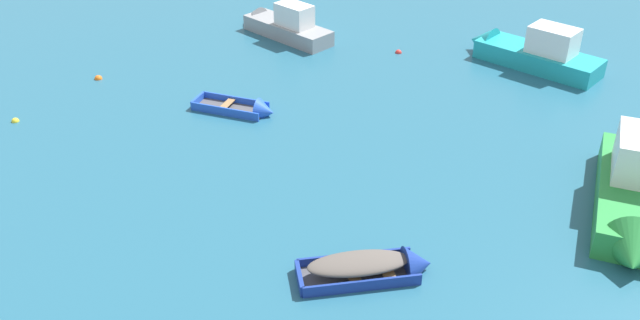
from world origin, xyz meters
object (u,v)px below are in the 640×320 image
Objects in this scene: mooring_buoy_central at (398,53)px; mooring_buoy_near_foreground at (15,121)px; rowboat_deep_blue_near_left at (380,266)px; mooring_buoy_between_boats_right at (98,79)px; rowboat_blue_far_left at (251,110)px; motor_launch_grey_foreground_center at (283,24)px; motor_launch_turquoise_outer_left at (530,51)px; motor_launch_green_back_row_right at (635,196)px.

mooring_buoy_central is 16.76m from mooring_buoy_near_foreground.
mooring_buoy_between_boats_right is at bearing 122.91° from rowboat_deep_blue_near_left.
mooring_buoy_central is (7.20, 5.12, -0.15)m from rowboat_blue_far_left.
rowboat_blue_far_left reaches higher than mooring_buoy_between_boats_right.
motor_launch_grey_foreground_center is at bearing 149.74° from mooring_buoy_central.
motor_launch_turquoise_outer_left is at bearing 53.06° from rowboat_deep_blue_near_left.
rowboat_blue_far_left is 12.97m from motor_launch_turquoise_outer_left.
rowboat_blue_far_left reaches higher than mooring_buoy_near_foreground.
motor_launch_green_back_row_right reaches higher than rowboat_deep_blue_near_left.
mooring_buoy_between_boats_right is (-17.36, 12.68, -0.73)m from motor_launch_green_back_row_right.
rowboat_deep_blue_near_left reaches higher than mooring_buoy_near_foreground.
rowboat_blue_far_left is 8.37m from motor_launch_grey_foreground_center.
mooring_buoy_central is at bearing 158.12° from motor_launch_turquoise_outer_left.
mooring_buoy_between_boats_right is (-13.50, -0.93, 0.00)m from mooring_buoy_central.
motor_launch_turquoise_outer_left is 5.88m from mooring_buoy_central.
rowboat_blue_far_left is at bearing 106.06° from rowboat_deep_blue_near_left.
mooring_buoy_near_foreground is (-20.02, 9.15, -0.73)m from motor_launch_green_back_row_right.
mooring_buoy_between_boats_right is at bearing 53.00° from mooring_buoy_near_foreground.
motor_launch_grey_foreground_center reaches higher than mooring_buoy_central.
rowboat_blue_far_left is 7.57m from mooring_buoy_between_boats_right.
rowboat_blue_far_left is at bearing -144.59° from mooring_buoy_central.
motor_launch_green_back_row_right is 22.42× the size of mooring_buoy_central.
motor_launch_green_back_row_right is 23.70× the size of mooring_buoy_near_foreground.
mooring_buoy_between_boats_right is (-6.31, 4.18, -0.15)m from rowboat_blue_far_left.
mooring_buoy_central is at bearing 35.41° from rowboat_blue_far_left.
mooring_buoy_central is (-5.42, 2.18, -0.64)m from motor_launch_turquoise_outer_left.
mooring_buoy_near_foreground is 4.41m from mooring_buoy_between_boats_right.
mooring_buoy_between_boats_right is at bearing -176.05° from mooring_buoy_central.
rowboat_blue_far_left is 0.59× the size of motor_launch_turquoise_outer_left.
motor_launch_grey_foreground_center is at bearing 33.90° from mooring_buoy_near_foreground.
rowboat_deep_blue_near_left is 18.13m from motor_launch_grey_foreground_center.
rowboat_blue_far_left is 0.50× the size of motor_launch_green_back_row_right.
mooring_buoy_central is at bearing 74.09° from rowboat_deep_blue_near_left.
motor_launch_turquoise_outer_left is at bearing 82.19° from motor_launch_green_back_row_right.
motor_launch_green_back_row_right is 1.33× the size of motor_launch_grey_foreground_center.
motor_launch_turquoise_outer_left is at bearing -21.88° from mooring_buoy_central.
motor_launch_green_back_row_right is 20.71× the size of mooring_buoy_between_boats_right.
motor_launch_turquoise_outer_left is 21.71m from mooring_buoy_near_foreground.
mooring_buoy_between_boats_right is (-9.19, 14.20, -0.28)m from rowboat_deep_blue_near_left.
mooring_buoy_near_foreground is at bearing 155.42° from motor_launch_green_back_row_right.
motor_launch_green_back_row_right is at bearing -61.63° from motor_launch_grey_foreground_center.
rowboat_deep_blue_near_left is 0.54× the size of motor_launch_green_back_row_right.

